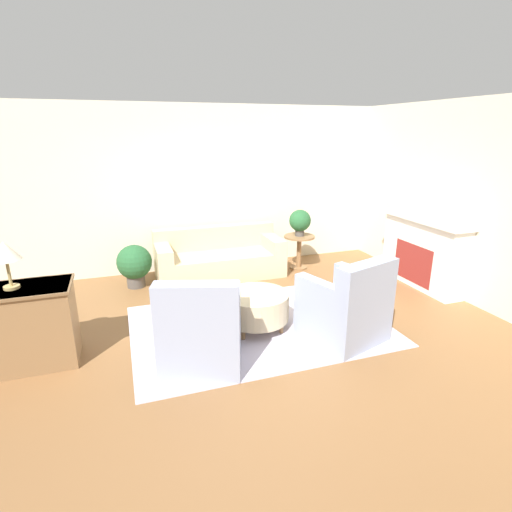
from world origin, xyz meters
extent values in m
plane|color=brown|center=(0.00, 0.00, 0.00)|extent=(16.00, 16.00, 0.00)
cube|color=beige|center=(0.00, 2.59, 1.40)|extent=(9.06, 0.12, 2.80)
cube|color=beige|center=(3.15, 0.00, 1.40)|extent=(0.12, 10.18, 2.80)
cube|color=#BCB2C1|center=(0.00, 0.00, 0.01)|extent=(3.13, 2.17, 0.01)
cube|color=#C6B289|center=(-0.02, 1.93, 0.20)|extent=(2.10, 0.86, 0.41)
cube|color=#C6B289|center=(-0.02, 2.26, 0.60)|extent=(2.10, 0.20, 0.39)
cube|color=#C6B289|center=(-0.95, 1.91, 0.51)|extent=(0.24, 0.82, 0.21)
cube|color=#C6B289|center=(0.91, 1.91, 0.51)|extent=(0.24, 0.82, 0.21)
cube|color=olive|center=(-0.02, 1.53, 0.03)|extent=(1.89, 0.05, 0.06)
cube|color=#8E99B2|center=(-0.84, -0.58, 0.24)|extent=(1.01, 1.02, 0.45)
cube|color=#8E99B2|center=(-0.93, -0.88, 0.74)|extent=(0.83, 0.43, 0.56)
cube|color=#8E99B2|center=(-0.52, -0.66, 0.61)|extent=(0.37, 0.79, 0.31)
cube|color=#8E99B2|center=(-1.15, -0.46, 0.61)|extent=(0.37, 0.79, 0.31)
cube|color=olive|center=(-0.73, -0.22, 0.04)|extent=(0.71, 0.26, 0.06)
cube|color=#8E99B2|center=(0.84, -0.58, 0.24)|extent=(1.01, 1.02, 0.45)
cube|color=#8E99B2|center=(0.93, -0.88, 0.74)|extent=(0.83, 0.43, 0.56)
cube|color=#8E99B2|center=(1.15, -0.46, 0.61)|extent=(0.37, 0.79, 0.31)
cube|color=#8E99B2|center=(0.52, -0.66, 0.61)|extent=(0.37, 0.79, 0.31)
cube|color=olive|center=(0.73, -0.22, 0.04)|extent=(0.71, 0.26, 0.06)
cylinder|color=#C6B289|center=(-0.05, -0.03, 0.29)|extent=(0.81, 0.81, 0.33)
cylinder|color=olive|center=(-0.29, -0.27, 0.07)|extent=(0.05, 0.05, 0.12)
cylinder|color=olive|center=(0.19, -0.27, 0.07)|extent=(0.05, 0.05, 0.12)
cylinder|color=olive|center=(-0.29, 0.21, 0.07)|extent=(0.05, 0.05, 0.12)
cylinder|color=olive|center=(0.19, 0.21, 0.07)|extent=(0.05, 0.05, 0.12)
cylinder|color=olive|center=(1.41, 1.86, 0.59)|extent=(0.54, 0.54, 0.03)
cylinder|color=olive|center=(1.41, 1.86, 0.29)|extent=(0.08, 0.08, 0.57)
cylinder|color=olive|center=(1.41, 1.86, 0.01)|extent=(0.30, 0.30, 0.03)
cube|color=white|center=(2.91, 0.51, 0.55)|extent=(0.36, 1.50, 1.10)
cube|color=maroon|center=(2.74, 0.51, 0.38)|extent=(0.02, 0.82, 0.60)
cube|color=white|center=(2.89, 0.51, 1.07)|extent=(0.44, 1.60, 0.05)
cube|color=olive|center=(-2.62, -0.02, 0.43)|extent=(1.05, 0.54, 0.87)
cube|color=brown|center=(-2.62, -0.02, 0.85)|extent=(1.09, 0.58, 0.03)
cylinder|color=silver|center=(2.89, 0.51, 1.21)|extent=(0.16, 0.16, 0.22)
cylinder|color=silver|center=(2.89, 0.51, 1.35)|extent=(0.07, 0.07, 0.08)
cylinder|color=#4C4742|center=(1.41, 1.86, 0.66)|extent=(0.16, 0.16, 0.11)
sphere|color=#23562D|center=(1.41, 1.86, 0.88)|extent=(0.38, 0.38, 0.38)
cylinder|color=#4C4742|center=(-1.40, 1.90, 0.09)|extent=(0.28, 0.28, 0.18)
sphere|color=#23562D|center=(-1.40, 1.90, 0.41)|extent=(0.54, 0.54, 0.54)
cylinder|color=tan|center=(-2.62, -0.02, 0.88)|extent=(0.15, 0.15, 0.03)
cylinder|color=tan|center=(-2.62, -0.02, 1.03)|extent=(0.03, 0.03, 0.27)
cone|color=beige|center=(-2.62, -0.02, 1.26)|extent=(0.28, 0.28, 0.19)
camera|label=1|loc=(-1.52, -4.30, 2.37)|focal=28.00mm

